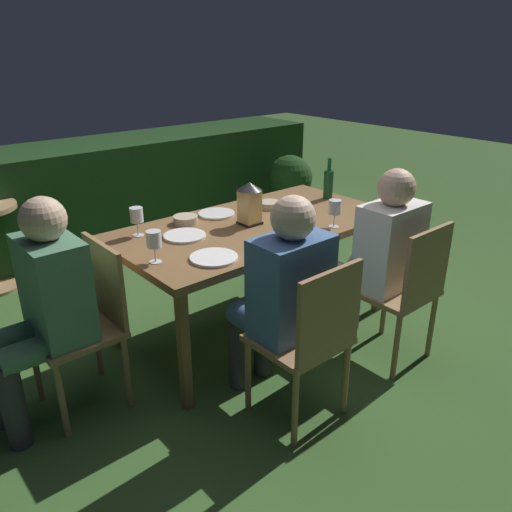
{
  "coord_description": "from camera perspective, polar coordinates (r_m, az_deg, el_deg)",
  "views": [
    {
      "loc": [
        -1.93,
        -2.25,
        1.78
      ],
      "look_at": [
        0.0,
        0.0,
        0.52
      ],
      "focal_mm": 35.43,
      "sensor_mm": 36.0,
      "label": 1
    }
  ],
  "objects": [
    {
      "name": "dining_table",
      "position": [
        3.16,
        0.0,
        2.79
      ],
      "size": [
        1.76,
        0.91,
        0.74
      ],
      "color": "brown",
      "rests_on": "ground"
    },
    {
      "name": "plate_b",
      "position": [
        3.3,
        -4.48,
        4.78
      ],
      "size": [
        0.24,
        0.24,
        0.01
      ],
      "primitive_type": "cylinder",
      "color": "silver",
      "rests_on": "dining_table"
    },
    {
      "name": "plate_d",
      "position": [
        2.62,
        -4.78,
        -0.18
      ],
      "size": [
        0.25,
        0.25,
        0.01
      ],
      "primitive_type": "cylinder",
      "color": "white",
      "rests_on": "dining_table"
    },
    {
      "name": "wine_glass_b",
      "position": [
        2.98,
        -13.33,
        4.38
      ],
      "size": [
        0.08,
        0.08,
        0.17
      ],
      "color": "silver",
      "rests_on": "dining_table"
    },
    {
      "name": "wine_glass_a",
      "position": [
        3.41,
        14.1,
        6.66
      ],
      "size": [
        0.08,
        0.08,
        0.17
      ],
      "color": "silver",
      "rests_on": "dining_table"
    },
    {
      "name": "plate_a",
      "position": [
        3.29,
        4.38,
        4.7
      ],
      "size": [
        0.22,
        0.22,
        0.01
      ],
      "primitive_type": "cylinder",
      "color": "white",
      "rests_on": "dining_table"
    },
    {
      "name": "ground_plane",
      "position": [
        3.46,
        0.0,
        -7.94
      ],
      "size": [
        16.0,
        16.0,
        0.0
      ],
      "primitive_type": "plane",
      "color": "#385B28"
    },
    {
      "name": "potted_plant_by_hedge",
      "position": [
        5.37,
        3.82,
        8.11
      ],
      "size": [
        0.47,
        0.47,
        0.7
      ],
      "color": "brown",
      "rests_on": "ground"
    },
    {
      "name": "chair_head_near",
      "position": [
        2.71,
        -18.5,
        -6.71
      ],
      "size": [
        0.4,
        0.42,
        0.87
      ],
      "color": "#937047",
      "rests_on": "ground"
    },
    {
      "name": "hedge_backdrop",
      "position": [
        5.06,
        -16.91,
        6.98
      ],
      "size": [
        4.6,
        0.79,
        0.93
      ],
      "primitive_type": "cube",
      "color": "#193816",
      "rests_on": "ground"
    },
    {
      "name": "chair_side_left_a",
      "position": [
        2.45,
        6.02,
        -8.97
      ],
      "size": [
        0.42,
        0.4,
        0.87
      ],
      "color": "#937047",
      "rests_on": "ground"
    },
    {
      "name": "wine_glass_c",
      "position": [
        3.07,
        8.89,
        5.33
      ],
      "size": [
        0.08,
        0.08,
        0.17
      ],
      "color": "silver",
      "rests_on": "dining_table"
    },
    {
      "name": "bowl_olives",
      "position": [
        3.44,
        1.48,
        5.85
      ],
      "size": [
        0.15,
        0.15,
        0.04
      ],
      "color": "#BCAD8E",
      "rests_on": "dining_table"
    },
    {
      "name": "wine_glass_d",
      "position": [
        2.58,
        -11.45,
        1.7
      ],
      "size": [
        0.08,
        0.08,
        0.17
      ],
      "color": "silver",
      "rests_on": "dining_table"
    },
    {
      "name": "person_in_blue",
      "position": [
        2.49,
        2.9,
        -4.24
      ],
      "size": [
        0.38,
        0.47,
        1.15
      ],
      "color": "#426699",
      "rests_on": "ground"
    },
    {
      "name": "green_bottle_on_table",
      "position": [
        3.66,
        8.18,
        8.1
      ],
      "size": [
        0.07,
        0.07,
        0.29
      ],
      "color": "#144723",
      "rests_on": "dining_table"
    },
    {
      "name": "plate_c",
      "position": [
        2.94,
        -8.06,
        2.27
      ],
      "size": [
        0.24,
        0.24,
        0.01
      ],
      "primitive_type": "cylinder",
      "color": "white",
      "rests_on": "dining_table"
    },
    {
      "name": "chair_side_left_b",
      "position": [
        3.01,
        16.51,
        -3.43
      ],
      "size": [
        0.42,
        0.4,
        0.87
      ],
      "color": "#937047",
      "rests_on": "ground"
    },
    {
      "name": "person_in_cream",
      "position": [
        3.04,
        13.8,
        0.33
      ],
      "size": [
        0.38,
        0.47,
        1.15
      ],
      "color": "white",
      "rests_on": "ground"
    },
    {
      "name": "bowl_bread",
      "position": [
        3.15,
        -7.96,
        4.1
      ],
      "size": [
        0.15,
        0.15,
        0.05
      ],
      "color": "#BCAD8E",
      "rests_on": "dining_table"
    },
    {
      "name": "lantern_centerpiece",
      "position": [
        3.08,
        -0.73,
        6.23
      ],
      "size": [
        0.15,
        0.15,
        0.27
      ],
      "color": "black",
      "rests_on": "dining_table"
    },
    {
      "name": "person_in_green",
      "position": [
        2.59,
        -22.86,
        -5.02
      ],
      "size": [
        0.48,
        0.38,
        1.15
      ],
      "color": "#4C7A5B",
      "rests_on": "ground"
    }
  ]
}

